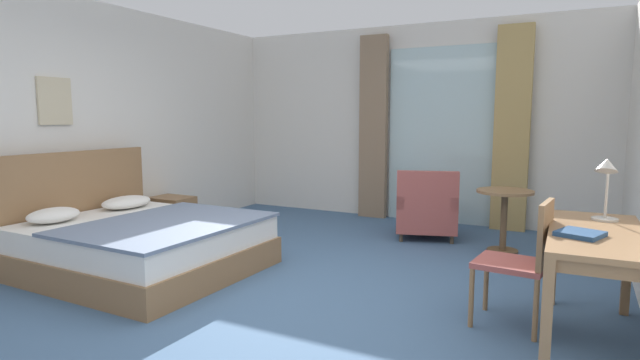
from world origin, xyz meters
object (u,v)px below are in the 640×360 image
writing_desk (596,245)px  bed (138,242)px  closed_book (580,234)px  framed_picture (55,101)px  nightstand (172,215)px  desk_lamp (606,177)px  armchair_by_window (426,210)px  round_cafe_table (504,207)px  desk_chair (523,257)px

writing_desk → bed: bearing=-177.0°
closed_book → framed_picture: size_ratio=0.50×
nightstand → desk_lamp: desk_lamp is taller
bed → armchair_by_window: bearing=50.9°
closed_book → nightstand: bearing=-175.8°
bed → framed_picture: (-1.11, -0.00, 1.36)m
writing_desk → closed_book: closed_book is taller
armchair_by_window → round_cafe_table: 0.99m
bed → desk_chair: size_ratio=2.28×
nightstand → armchair_by_window: armchair_by_window is taller
desk_lamp → armchair_by_window: desk_lamp is taller
closed_book → round_cafe_table: 2.44m
desk_chair → closed_book: size_ratio=3.78×
framed_picture → desk_lamp: bearing=6.0°
closed_book → desk_lamp: bearing=95.4°
closed_book → framed_picture: (-4.88, -0.00, 0.87)m
armchair_by_window → desk_lamp: bearing=-48.7°
bed → desk_lamp: bearing=7.6°
round_cafe_table → framed_picture: bearing=-150.8°
bed → nightstand: bearing=122.1°
bed → writing_desk: bearing=3.0°
closed_book → framed_picture: bearing=-159.8°
bed → round_cafe_table: size_ratio=3.04×
round_cafe_table → armchair_by_window: bearing=164.0°
nightstand → desk_lamp: size_ratio=1.07×
armchair_by_window → writing_desk: bearing=-53.4°
desk_lamp → framed_picture: size_ratio=0.97×
framed_picture → nightstand: bearing=78.2°
nightstand → desk_lamp: bearing=-9.6°
framed_picture → desk_chair: bearing=3.4°
desk_chair → closed_book: desk_chair is taller
bed → framed_picture: size_ratio=4.28×
nightstand → desk_chair: 4.40m
nightstand → round_cafe_table: 4.00m
closed_book → bed: bearing=-159.8°
nightstand → round_cafe_table: size_ratio=0.74×
closed_book → round_cafe_table: bearing=127.8°
armchair_by_window → framed_picture: size_ratio=1.98×
writing_desk → desk_lamp: bearing=82.3°
writing_desk → armchair_by_window: armchair_by_window is taller
framed_picture → writing_desk: bearing=2.4°
desk_lamp → framed_picture: 5.07m
writing_desk → closed_book: size_ratio=5.81×
closed_book → framed_picture: framed_picture is taller
desk_chair → round_cafe_table: bearing=100.9°
writing_desk → desk_lamp: (0.04, 0.32, 0.41)m
writing_desk → round_cafe_table: 2.27m
closed_book → round_cafe_table: size_ratio=0.35×
writing_desk → armchair_by_window: size_ratio=1.46×
bed → closed_book: bearing=0.0°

